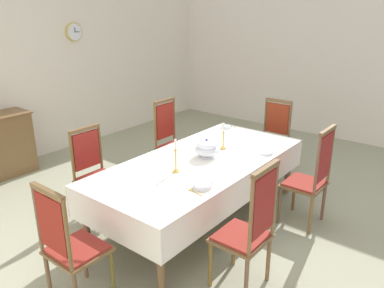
% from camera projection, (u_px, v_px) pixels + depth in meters
% --- Properties ---
extents(ground, '(7.77, 6.70, 0.04)m').
position_uv_depth(ground, '(205.00, 221.00, 4.44)').
color(ground, gray).
extents(back_wall, '(7.77, 0.08, 3.10)m').
position_uv_depth(back_wall, '(30.00, 60.00, 5.89)').
color(back_wall, silver).
rests_on(back_wall, ground).
extents(right_wall, '(0.08, 6.70, 3.10)m').
position_uv_depth(right_wall, '(337.00, 53.00, 6.81)').
color(right_wall, silver).
rests_on(right_wall, ground).
extents(dining_table, '(2.63, 1.20, 0.73)m').
position_uv_depth(dining_table, '(201.00, 165.00, 4.25)').
color(dining_table, brown).
rests_on(dining_table, ground).
extents(tablecloth, '(2.65, 1.22, 0.34)m').
position_uv_depth(tablecloth, '(201.00, 166.00, 4.25)').
color(tablecloth, white).
rests_on(tablecloth, dining_table).
extents(chair_south_a, '(0.44, 0.42, 1.17)m').
position_uv_depth(chair_south_a, '(249.00, 228.00, 3.18)').
color(chair_south_a, brown).
rests_on(chair_south_a, ground).
extents(chair_north_a, '(0.44, 0.42, 1.06)m').
position_uv_depth(chair_north_a, '(95.00, 172.00, 4.37)').
color(chair_north_a, brown).
rests_on(chair_north_a, ground).
extents(chair_south_b, '(0.44, 0.42, 1.15)m').
position_uv_depth(chair_south_b, '(311.00, 177.00, 4.17)').
color(chair_south_b, brown).
rests_on(chair_south_b, ground).
extents(chair_north_b, '(0.44, 0.42, 1.13)m').
position_uv_depth(chair_north_b, '(172.00, 140.00, 5.35)').
color(chair_north_b, brown).
rests_on(chair_north_b, ground).
extents(chair_head_west, '(0.42, 0.44, 1.09)m').
position_uv_depth(chair_head_west, '(70.00, 244.00, 3.01)').
color(chair_head_west, brown).
rests_on(chair_head_west, ground).
extents(chair_head_east, '(0.42, 0.44, 1.08)m').
position_uv_depth(chair_head_east, '(272.00, 136.00, 5.56)').
color(chair_head_east, brown).
rests_on(chair_head_east, ground).
extents(soup_tureen, '(0.27, 0.27, 0.22)m').
position_uv_depth(soup_tureen, '(207.00, 148.00, 4.26)').
color(soup_tureen, white).
rests_on(soup_tureen, tablecloth).
extents(candlestick_west, '(0.07, 0.07, 0.35)m').
position_uv_depth(candlestick_west, '(176.00, 159.00, 3.86)').
color(candlestick_west, gold).
rests_on(candlestick_west, tablecloth).
extents(candlestick_east, '(0.07, 0.07, 0.32)m').
position_uv_depth(candlestick_east, '(223.00, 139.00, 4.50)').
color(candlestick_east, gold).
rests_on(candlestick_east, tablecloth).
extents(bowl_near_left, '(0.19, 0.19, 0.04)m').
position_uv_depth(bowl_near_left, '(202.00, 185.00, 3.56)').
color(bowl_near_left, white).
rests_on(bowl_near_left, tablecloth).
extents(bowl_near_right, '(0.14, 0.14, 0.03)m').
position_uv_depth(bowl_near_right, '(226.00, 127.00, 5.32)').
color(bowl_near_right, white).
rests_on(bowl_near_right, tablecloth).
extents(bowl_far_left, '(0.15, 0.15, 0.03)m').
position_uv_depth(bowl_far_left, '(267.00, 153.00, 4.38)').
color(bowl_far_left, white).
rests_on(bowl_far_left, tablecloth).
extents(spoon_primary, '(0.05, 0.18, 0.01)m').
position_uv_depth(spoon_primary, '(192.00, 191.00, 3.50)').
color(spoon_primary, gold).
rests_on(spoon_primary, tablecloth).
extents(spoon_secondary, '(0.05, 0.18, 0.01)m').
position_uv_depth(spoon_secondary, '(229.00, 126.00, 5.42)').
color(spoon_secondary, gold).
rests_on(spoon_secondary, tablecloth).
extents(mounted_clock, '(0.29, 0.06, 0.29)m').
position_uv_depth(mounted_clock, '(74.00, 32.00, 6.31)').
color(mounted_clock, '#D1B251').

